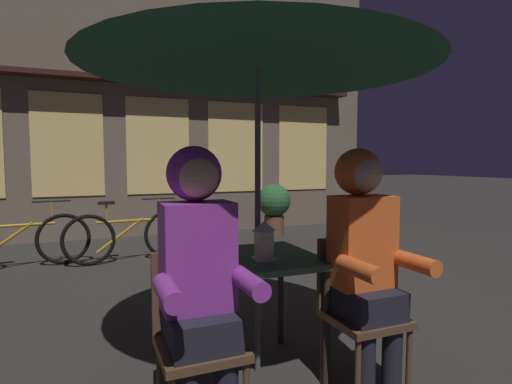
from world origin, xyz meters
TOP-DOWN VIEW (x-y plane):
  - ground_plane at (0.00, 0.00)m, footprint 60.00×60.00m
  - cafe_table at (0.00, 0.00)m, footprint 0.72×0.72m
  - patio_umbrella at (0.00, 0.00)m, footprint 2.10×2.10m
  - lantern at (-0.01, -0.11)m, footprint 0.11×0.11m
  - chair_left at (-0.48, -0.37)m, footprint 0.40×0.40m
  - chair_right at (0.48, -0.37)m, footprint 0.40×0.40m
  - person_left_hooded at (-0.48, -0.43)m, footprint 0.45×0.56m
  - person_right_hooded at (0.48, -0.43)m, footprint 0.45×0.56m
  - shopfront_building at (-0.53, 5.40)m, footprint 10.00×0.93m
  - bicycle_second at (-1.80, 3.37)m, footprint 1.68×0.21m
  - bicycle_third at (-0.48, 3.25)m, footprint 1.68×0.17m
  - potted_plant at (2.13, 4.35)m, footprint 0.60×0.60m

SIDE VIEW (x-z plane):
  - ground_plane at x=0.00m, z-range 0.00..0.00m
  - bicycle_second at x=-1.80m, z-range -0.07..0.77m
  - bicycle_third at x=-0.48m, z-range -0.07..0.77m
  - chair_left at x=-0.48m, z-range 0.05..0.92m
  - chair_right at x=0.48m, z-range 0.05..0.92m
  - potted_plant at x=2.13m, z-range 0.08..1.00m
  - cafe_table at x=0.00m, z-range 0.27..1.01m
  - person_left_hooded at x=-0.48m, z-range 0.15..1.55m
  - person_right_hooded at x=0.48m, z-range 0.15..1.55m
  - lantern at x=-0.01m, z-range 0.75..0.98m
  - patio_umbrella at x=0.00m, z-range 0.90..3.21m
  - shopfront_building at x=-0.53m, z-range -0.01..6.19m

